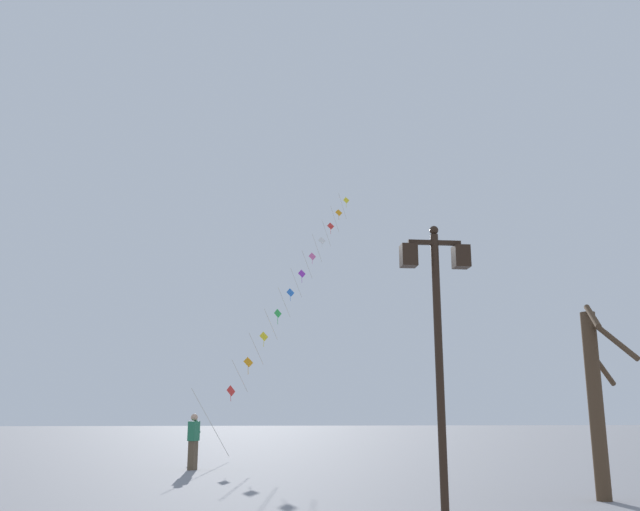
% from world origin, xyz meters
% --- Properties ---
extents(ground_plane, '(160.00, 160.00, 0.00)m').
position_xyz_m(ground_plane, '(0.00, 20.00, 0.00)').
color(ground_plane, gray).
extents(twin_lantern_lamp_post, '(1.24, 0.28, 5.00)m').
position_xyz_m(twin_lantern_lamp_post, '(2.07, 8.61, 3.45)').
color(twin_lantern_lamp_post, black).
rests_on(twin_lantern_lamp_post, ground_plane).
extents(kite_train, '(7.72, 14.88, 14.48)m').
position_xyz_m(kite_train, '(0.87, 28.67, 7.66)').
color(kite_train, brown).
rests_on(kite_train, ground_plane).
extents(kite_flyer, '(0.38, 0.62, 1.71)m').
position_xyz_m(kite_flyer, '(-2.88, 19.49, 0.90)').
color(kite_flyer, brown).
rests_on(kite_flyer, ground_plane).
extents(bare_tree, '(1.22, 1.82, 3.99)m').
position_xyz_m(bare_tree, '(6.01, 10.81, 2.06)').
color(bare_tree, '#4C3826').
rests_on(bare_tree, ground_plane).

